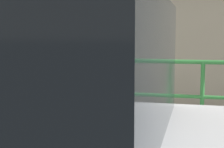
% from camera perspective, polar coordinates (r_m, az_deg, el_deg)
% --- Properties ---
extents(parking_meter, '(0.17, 0.18, 1.52)m').
position_cam_1_polar(parking_meter, '(3.59, 3.35, 0.07)').
color(parking_meter, slate).
rests_on(parking_meter, sidewalk_curb).
extents(pedestrian_at_meter, '(0.68, 0.57, 1.66)m').
position_cam_1_polar(pedestrian_at_meter, '(3.76, -4.65, -2.00)').
color(pedestrian_at_meter, '#1E233F').
rests_on(pedestrian_at_meter, sidewalk_curb).
extents(background_railing, '(24.06, 0.06, 1.13)m').
position_cam_1_polar(background_railing, '(5.33, 2.26, -1.01)').
color(background_railing, '#2D7A38').
rests_on(background_railing, sidewalk_curb).
extents(backdrop_wall, '(32.00, 0.50, 3.94)m').
position_cam_1_polar(backdrop_wall, '(7.26, 5.23, 9.03)').
color(backdrop_wall, '#ADA38E').
rests_on(backdrop_wall, ground).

